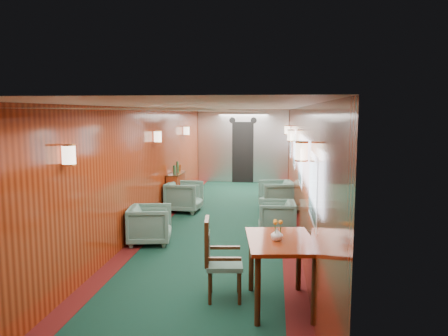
{
  "coord_description": "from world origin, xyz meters",
  "views": [
    {
      "loc": [
        1.05,
        -8.45,
        2.3
      ],
      "look_at": [
        0.0,
        0.54,
        1.15
      ],
      "focal_mm": 35.0,
      "sensor_mm": 36.0,
      "label": 1
    }
  ],
  "objects_px": {
    "credenza": "(176,189)",
    "armchair_right_far": "(277,196)",
    "side_chair": "(217,256)",
    "armchair_left_near": "(150,225)",
    "armchair_left_far": "(184,197)",
    "armchair_right_near": "(277,217)",
    "dining_table": "(280,250)"
  },
  "relations": [
    {
      "from": "armchair_right_near",
      "to": "side_chair",
      "type": "bearing_deg",
      "value": -16.03
    },
    {
      "from": "credenza",
      "to": "armchair_right_far",
      "type": "distance_m",
      "value": 2.46
    },
    {
      "from": "dining_table",
      "to": "side_chair",
      "type": "height_order",
      "value": "side_chair"
    },
    {
      "from": "armchair_left_far",
      "to": "armchair_right_far",
      "type": "distance_m",
      "value": 2.17
    },
    {
      "from": "dining_table",
      "to": "armchair_right_near",
      "type": "height_order",
      "value": "dining_table"
    },
    {
      "from": "armchair_left_near",
      "to": "armchair_right_far",
      "type": "relative_size",
      "value": 0.95
    },
    {
      "from": "side_chair",
      "to": "armchair_left_far",
      "type": "xyz_separation_m",
      "value": [
        -1.39,
        4.68,
        -0.2
      ]
    },
    {
      "from": "credenza",
      "to": "armchair_right_far",
      "type": "bearing_deg",
      "value": -3.59
    },
    {
      "from": "side_chair",
      "to": "credenza",
      "type": "relative_size",
      "value": 0.91
    },
    {
      "from": "credenza",
      "to": "armchair_left_far",
      "type": "relative_size",
      "value": 1.43
    },
    {
      "from": "side_chair",
      "to": "armchair_left_near",
      "type": "xyz_separation_m",
      "value": [
        -1.48,
        2.16,
        -0.22
      ]
    },
    {
      "from": "dining_table",
      "to": "armchair_left_near",
      "type": "xyz_separation_m",
      "value": [
        -2.26,
        2.29,
        -0.36
      ]
    },
    {
      "from": "dining_table",
      "to": "armchair_left_near",
      "type": "distance_m",
      "value": 3.24
    },
    {
      "from": "dining_table",
      "to": "armchair_right_near",
      "type": "bearing_deg",
      "value": 83.28
    },
    {
      "from": "credenza",
      "to": "armchair_right_far",
      "type": "xyz_separation_m",
      "value": [
        2.45,
        -0.15,
        -0.08
      ]
    },
    {
      "from": "credenza",
      "to": "armchair_left_near",
      "type": "bearing_deg",
      "value": -85.87
    },
    {
      "from": "side_chair",
      "to": "armchair_left_near",
      "type": "height_order",
      "value": "side_chair"
    },
    {
      "from": "side_chair",
      "to": "credenza",
      "type": "distance_m",
      "value": 5.45
    },
    {
      "from": "credenza",
      "to": "armchair_left_far",
      "type": "height_order",
      "value": "credenza"
    },
    {
      "from": "armchair_left_near",
      "to": "armchair_right_far",
      "type": "bearing_deg",
      "value": -47.59
    },
    {
      "from": "side_chair",
      "to": "credenza",
      "type": "height_order",
      "value": "credenza"
    },
    {
      "from": "armchair_left_near",
      "to": "side_chair",
      "type": "bearing_deg",
      "value": -155.17
    },
    {
      "from": "side_chair",
      "to": "armchair_left_far",
      "type": "relative_size",
      "value": 1.31
    },
    {
      "from": "armchair_left_near",
      "to": "armchair_left_far",
      "type": "relative_size",
      "value": 0.95
    },
    {
      "from": "credenza",
      "to": "armchair_right_far",
      "type": "height_order",
      "value": "credenza"
    },
    {
      "from": "dining_table",
      "to": "armchair_right_far",
      "type": "xyz_separation_m",
      "value": [
        -0.02,
        5.16,
        -0.34
      ]
    },
    {
      "from": "dining_table",
      "to": "side_chair",
      "type": "relative_size",
      "value": 1.17
    },
    {
      "from": "dining_table",
      "to": "side_chair",
      "type": "distance_m",
      "value": 0.8
    },
    {
      "from": "armchair_right_far",
      "to": "side_chair",
      "type": "bearing_deg",
      "value": -20.8
    },
    {
      "from": "credenza",
      "to": "armchair_left_far",
      "type": "distance_m",
      "value": 0.59
    },
    {
      "from": "dining_table",
      "to": "armchair_left_far",
      "type": "bearing_deg",
      "value": 107.0
    },
    {
      "from": "side_chair",
      "to": "dining_table",
      "type": "bearing_deg",
      "value": -16.46
    }
  ]
}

